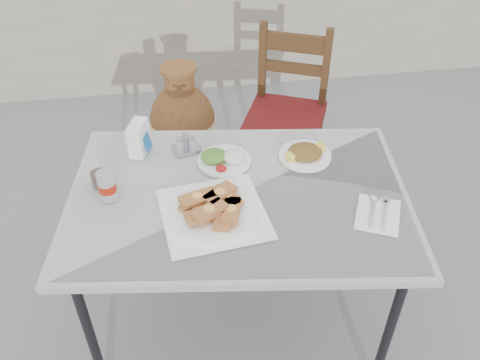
{
  "coord_description": "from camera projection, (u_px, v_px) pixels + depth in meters",
  "views": [
    {
      "loc": [
        -0.23,
        -1.44,
        2.13
      ],
      "look_at": [
        0.01,
        0.1,
        0.84
      ],
      "focal_mm": 38.0,
      "sensor_mm": 36.0,
      "label": 1
    }
  ],
  "objects": [
    {
      "name": "pide_plate",
      "position": [
        213.0,
        207.0,
        1.89
      ],
      "size": [
        0.43,
        0.43,
        0.08
      ],
      "rotation": [
        0.0,
        0.0,
        0.12
      ],
      "color": "white",
      "rests_on": "cafe_table"
    },
    {
      "name": "cutlery_napkin",
      "position": [
        378.0,
        211.0,
        1.91
      ],
      "size": [
        0.23,
        0.25,
        0.02
      ],
      "rotation": [
        0.0,
        0.0,
        -0.44
      ],
      "color": "white",
      "rests_on": "cafe_table"
    },
    {
      "name": "salad_rice_plate",
      "position": [
        223.0,
        158.0,
        2.14
      ],
      "size": [
        0.23,
        0.23,
        0.06
      ],
      "color": "white",
      "rests_on": "cafe_table"
    },
    {
      "name": "ground",
      "position": [
        242.0,
        326.0,
        2.48
      ],
      "size": [
        80.0,
        80.0,
        0.0
      ],
      "primitive_type": "plane",
      "color": "slate",
      "rests_on": "ground"
    },
    {
      "name": "soda_can",
      "position": [
        107.0,
        186.0,
        1.94
      ],
      "size": [
        0.07,
        0.07,
        0.12
      ],
      "color": "silver",
      "rests_on": "cafe_table"
    },
    {
      "name": "chair",
      "position": [
        287.0,
        112.0,
        3.03
      ],
      "size": [
        0.58,
        0.58,
        1.0
      ],
      "rotation": [
        0.0,
        0.0,
        -0.41
      ],
      "color": "#3C2110",
      "rests_on": "ground"
    },
    {
      "name": "back_wall",
      "position": [
        193.0,
        13.0,
        4.01
      ],
      "size": [
        6.0,
        0.25,
        1.2
      ],
      "primitive_type": "cube",
      "color": "#A89D8C",
      "rests_on": "ground"
    },
    {
      "name": "condiment_caddy",
      "position": [
        186.0,
        145.0,
        2.2
      ],
      "size": [
        0.13,
        0.11,
        0.08
      ],
      "rotation": [
        0.0,
        0.0,
        0.25
      ],
      "color": "#B3B3BA",
      "rests_on": "cafe_table"
    },
    {
      "name": "cafe_table",
      "position": [
        239.0,
        204.0,
        2.04
      ],
      "size": [
        1.45,
        1.07,
        0.81
      ],
      "rotation": [
        0.0,
        0.0,
        -0.13
      ],
      "color": "black",
      "rests_on": "ground"
    },
    {
      "name": "cola_glass",
      "position": [
        99.0,
        176.0,
        2.01
      ],
      "size": [
        0.08,
        0.08,
        0.11
      ],
      "color": "white",
      "rests_on": "cafe_table"
    },
    {
      "name": "terracotta_urn",
      "position": [
        183.0,
        124.0,
        3.24
      ],
      "size": [
        0.43,
        0.43,
        0.74
      ],
      "color": "brown",
      "rests_on": "ground"
    },
    {
      "name": "salad_chopped_plate",
      "position": [
        305.0,
        153.0,
        2.17
      ],
      "size": [
        0.23,
        0.23,
        0.05
      ],
      "color": "white",
      "rests_on": "cafe_table"
    },
    {
      "name": "napkin_holder",
      "position": [
        139.0,
        138.0,
        2.17
      ],
      "size": [
        0.1,
        0.13,
        0.14
      ],
      "rotation": [
        0.0,
        0.0,
        -0.33
      ],
      "color": "white",
      "rests_on": "cafe_table"
    }
  ]
}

